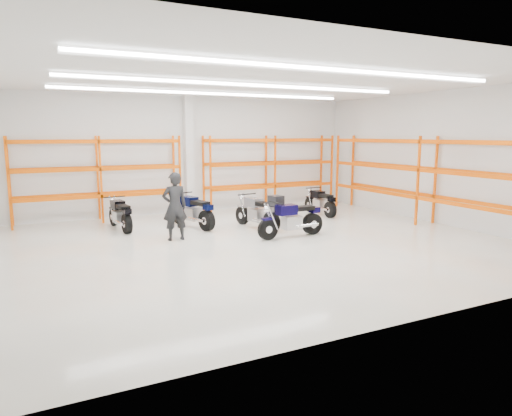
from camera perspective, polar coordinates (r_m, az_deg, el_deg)
name	(u,v)px	position (r m, az deg, el deg)	size (l,w,h in m)	color
ground	(255,244)	(12.89, -0.10, -4.49)	(14.00, 14.00, 0.00)	beige
room_shell	(255,126)	(12.55, -0.16, 10.26)	(14.02, 12.02, 4.51)	silver
motorcycle_main	(294,220)	(13.71, 4.74, -1.50)	(2.23, 0.74, 1.09)	black
motorcycle_back_a	(120,215)	(15.27, -16.60, -0.87)	(0.69, 2.09, 1.03)	black
motorcycle_back_b	(194,212)	(15.13, -7.78, -0.50)	(0.93, 2.22, 1.12)	black
motorcycle_back_c	(260,212)	(14.74, 0.52, -0.50)	(0.87, 2.30, 1.19)	black
motorcycle_back_d	(321,203)	(17.52, 8.12, 0.64)	(0.68, 2.05, 1.00)	black
standing_man	(175,206)	(13.36, -10.12, 0.19)	(0.72, 0.47, 1.98)	black
structural_column	(189,155)	(17.95, -8.38, 6.55)	(0.32, 0.32, 4.50)	white
pallet_racking_back_left	(99,171)	(16.90, -19.04, 4.41)	(5.67, 0.87, 3.00)	#F44700
pallet_racking_back_right	(270,165)	(18.99, 1.82, 5.38)	(5.67, 0.87, 3.00)	#F44700
pallet_racking_side	(427,171)	(16.49, 20.61, 4.32)	(0.87, 9.07, 3.00)	#F44700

